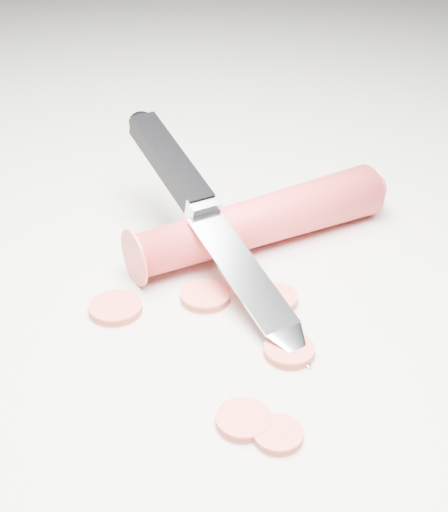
# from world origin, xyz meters

# --- Properties ---
(ground) EXTENTS (2.40, 2.40, 0.00)m
(ground) POSITION_xyz_m (0.00, 0.00, 0.00)
(ground) COLOR beige
(ground) RESTS_ON ground
(carrot) EXTENTS (0.19, 0.17, 0.04)m
(carrot) POSITION_xyz_m (-0.00, 0.08, 0.02)
(carrot) COLOR red
(carrot) RESTS_ON ground
(carrot_slice_0) EXTENTS (0.03, 0.03, 0.01)m
(carrot_slice_0) POSITION_xyz_m (0.02, -0.00, 0.00)
(carrot_slice_0) COLOR #F45647
(carrot_slice_0) RESTS_ON ground
(carrot_slice_1) EXTENTS (0.03, 0.03, 0.01)m
(carrot_slice_1) POSITION_xyz_m (0.03, -0.05, 0.00)
(carrot_slice_1) COLOR #F45647
(carrot_slice_1) RESTS_ON ground
(carrot_slice_2) EXTENTS (0.03, 0.03, 0.01)m
(carrot_slice_2) POSITION_xyz_m (0.01, -0.12, 0.00)
(carrot_slice_2) COLOR #F45647
(carrot_slice_2) RESTS_ON ground
(carrot_slice_3) EXTENTS (0.04, 0.04, 0.01)m
(carrot_slice_3) POSITION_xyz_m (-0.09, -0.03, 0.00)
(carrot_slice_3) COLOR #F45647
(carrot_slice_3) RESTS_ON ground
(carrot_slice_4) EXTENTS (0.03, 0.03, 0.01)m
(carrot_slice_4) POSITION_xyz_m (0.03, -0.13, 0.00)
(carrot_slice_4) COLOR #F45647
(carrot_slice_4) RESTS_ON ground
(carrot_slice_5) EXTENTS (0.04, 0.04, 0.01)m
(carrot_slice_5) POSITION_xyz_m (-0.03, -0.01, 0.00)
(carrot_slice_5) COLOR #F45647
(carrot_slice_5) RESTS_ON ground
(kitchen_knife) EXTENTS (0.19, 0.22, 0.09)m
(kitchen_knife) POSITION_xyz_m (-0.03, 0.03, 0.04)
(kitchen_knife) COLOR silver
(kitchen_knife) RESTS_ON ground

